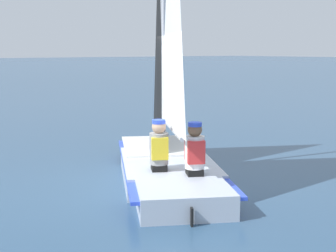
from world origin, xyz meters
TOP-DOWN VIEW (x-y plane):
  - ground_plane at (0.00, 0.00)m, footprint 260.00×260.00m
  - sailboat_main at (0.01, -0.01)m, footprint 4.41×3.38m
  - sailor_helm at (-0.47, 0.53)m, footprint 0.42×0.41m
  - sailor_crew at (-1.01, 0.25)m, footprint 0.42×0.41m

SIDE VIEW (x-z plane):
  - ground_plane at x=0.00m, z-range 0.00..0.00m
  - sailor_helm at x=-0.47m, z-range 0.05..1.21m
  - sailor_crew at x=-1.01m, z-range 0.05..1.21m
  - sailboat_main at x=0.01m, z-range -2.03..3.69m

